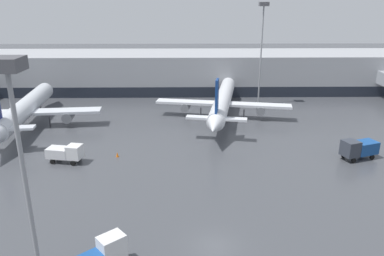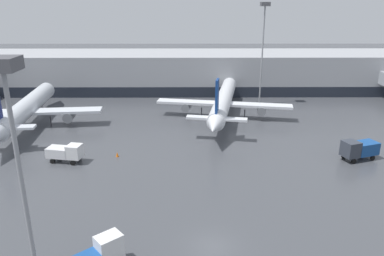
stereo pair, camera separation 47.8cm
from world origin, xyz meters
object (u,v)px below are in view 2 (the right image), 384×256
object	(u,v)px
service_truck_0	(66,152)
apron_light_mast_2	(12,122)
apron_light_mast_0	(264,26)
parked_jet_0	(224,101)
parked_jet_2	(26,109)
service_truck_2	(359,149)
traffic_cone_1	(117,154)

from	to	relation	value
service_truck_0	apron_light_mast_2	size ratio (longest dim) A/B	0.28
apron_light_mast_0	parked_jet_0	bearing A→B (deg)	-131.44
parked_jet_2	service_truck_0	world-z (taller)	parked_jet_2
service_truck_2	traffic_cone_1	bearing A→B (deg)	-21.80
traffic_cone_1	apron_light_mast_2	world-z (taller)	apron_light_mast_2
apron_light_mast_0	apron_light_mast_2	distance (m)	61.44
service_truck_0	service_truck_2	bearing A→B (deg)	11.87
service_truck_0	apron_light_mast_2	world-z (taller)	apron_light_mast_2
service_truck_2	traffic_cone_1	world-z (taller)	service_truck_2
parked_jet_0	traffic_cone_1	distance (m)	24.94
parked_jet_2	service_truck_2	bearing A→B (deg)	-110.76
parked_jet_0	apron_light_mast_0	world-z (taller)	apron_light_mast_0
apron_light_mast_2	parked_jet_2	bearing A→B (deg)	113.44
service_truck_2	parked_jet_0	bearing A→B (deg)	-68.27
parked_jet_0	apron_light_mast_2	size ratio (longest dim) A/B	1.90
parked_jet_2	service_truck_0	xyz separation A→B (m)	(11.52, -15.12, -1.75)
parked_jet_2	apron_light_mast_0	xyz separation A→B (m)	(43.44, 14.60, 12.88)
parked_jet_0	apron_light_mast_0	distance (m)	18.23
apron_light_mast_0	apron_light_mast_2	world-z (taller)	apron_light_mast_0
service_truck_0	traffic_cone_1	bearing A→B (deg)	25.47
service_truck_0	service_truck_2	world-z (taller)	service_truck_2
parked_jet_0	service_truck_2	size ratio (longest dim) A/B	6.18
service_truck_0	apron_light_mast_2	bearing A→B (deg)	-65.26
parked_jet_2	apron_light_mast_2	size ratio (longest dim) A/B	1.88
service_truck_2	apron_light_mast_0	distance (m)	33.68
service_truck_2	parked_jet_2	bearing A→B (deg)	-35.46
apron_light_mast_0	service_truck_2	bearing A→B (deg)	-73.36
service_truck_2	apron_light_mast_0	size ratio (longest dim) A/B	0.27
parked_jet_2	apron_light_mast_0	distance (m)	47.60
parked_jet_0	parked_jet_2	world-z (taller)	parked_jet_0
apron_light_mast_2	parked_jet_0	bearing A→B (deg)	69.78
traffic_cone_1	apron_light_mast_0	size ratio (longest dim) A/B	0.03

